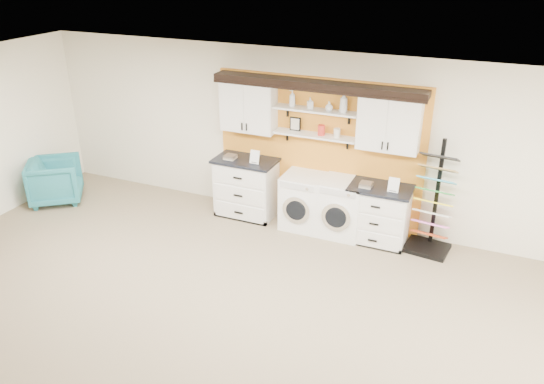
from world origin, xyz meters
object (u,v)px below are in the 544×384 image
at_px(base_cabinet_left, 246,187).
at_px(washer, 303,201).
at_px(base_cabinet_right, 379,214).
at_px(dryer, 342,207).
at_px(armchair, 56,181).
at_px(sample_rack, 431,217).

relative_size(base_cabinet_left, washer, 1.15).
relative_size(base_cabinet_right, dryer, 1.02).
bearing_deg(base_cabinet_right, armchair, -171.25).
relative_size(washer, sample_rack, 0.52).
distance_m(base_cabinet_left, dryer, 1.68).
relative_size(base_cabinet_left, base_cabinet_right, 1.10).
bearing_deg(dryer, base_cabinet_right, 0.33).
xyz_separation_m(dryer, armchair, (-5.05, -0.86, -0.07)).
height_order(washer, armchair, washer).
relative_size(base_cabinet_right, sample_rack, 0.54).
xyz_separation_m(washer, dryer, (0.65, -0.00, 0.01)).
distance_m(washer, sample_rack, 2.01).
bearing_deg(dryer, washer, 180.00).
xyz_separation_m(base_cabinet_left, sample_rack, (3.03, 0.04, 0.04)).
distance_m(washer, armchair, 4.48).
distance_m(base_cabinet_left, sample_rack, 3.03).
distance_m(sample_rack, armchair, 6.47).
height_order(base_cabinet_right, dryer, same).
bearing_deg(armchair, dryer, -117.12).
bearing_deg(base_cabinet_left, washer, -0.19).
bearing_deg(washer, sample_rack, 1.13).
xyz_separation_m(base_cabinet_left, base_cabinet_right, (2.26, 0.00, -0.05)).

